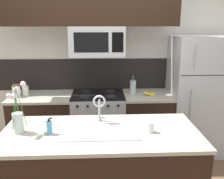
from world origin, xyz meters
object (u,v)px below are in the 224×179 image
Objects in this scene: stove_range at (98,123)px; drinking_glass at (150,127)px; sink_faucet at (99,105)px; refrigerator at (199,95)px; french_press at (133,87)px; microwave at (97,41)px; banana_bunch at (150,94)px; storage_jar_tall at (16,91)px; dish_soap_bottle at (49,127)px; flower_vase at (18,117)px; storage_jar_medium at (26,91)px.

stove_range is 9.20× the size of drinking_glass.
refrigerator is at bearing 35.20° from sink_faucet.
french_press is (0.52, 0.06, 0.55)m from stove_range.
banana_bunch is at bearing -2.96° from microwave.
banana_bunch is at bearing -174.01° from refrigerator.
sink_faucet is 3.03× the size of drinking_glass.
microwave reaches higher than banana_bunch.
storage_jar_tall is at bearing -178.87° from refrigerator.
flower_vase reaches higher than dish_soap_bottle.
microwave is 1.56m from flower_vase.
flower_vase is (0.29, -1.26, 0.09)m from storage_jar_medium.
microwave is at bearing -2.27° from storage_jar_medium.
flower_vase is at bearing -134.18° from french_press.
stove_range is at bearing 58.97° from flower_vase.
microwave is at bearing -178.45° from refrigerator.
sink_faucet is (0.02, -1.03, 0.65)m from stove_range.
banana_bunch is (0.75, -0.06, 0.47)m from stove_range.
banana_bunch is (-0.76, -0.08, 0.06)m from refrigerator.
storage_jar_medium is 1.30m from flower_vase.
microwave reaches higher than flower_vase.
dish_soap_bottle is at bearing -9.77° from flower_vase.
drinking_glass is (-0.01, -1.36, -0.05)m from french_press.
microwave is 3.91× the size of banana_bunch.
flower_vase is at bearing 170.23° from dish_soap_bottle.
sink_faucet is at bearing -126.90° from banana_bunch.
flower_vase is at bearing -76.91° from storage_jar_medium.
french_press is 1.36m from drinking_glass.
sink_faucet is (-1.49, -1.05, 0.23)m from refrigerator.
refrigerator is 3.50× the size of flower_vase.
stove_range is 1.25× the size of microwave.
refrigerator is at bearing 0.76° from stove_range.
microwave is 1.26m from storage_jar_medium.
banana_bunch is 1.72m from dish_soap_bottle.
french_press is (1.56, 0.04, 0.03)m from storage_jar_medium.
refrigerator reaches higher than storage_jar_tall.
banana_bunch is 0.71× the size of french_press.
microwave is at bearing 58.54° from flower_vase.
sink_faucet is 0.56m from dish_soap_bottle.
sink_faucet is (-0.49, -1.09, 0.10)m from french_press.
flower_vase is (-0.75, -1.22, -0.61)m from microwave.
sink_faucet is at bearing -44.64° from storage_jar_medium.
dish_soap_bottle is (0.59, -1.32, -0.00)m from storage_jar_medium.
flower_vase reaches higher than stove_range.
dish_soap_bottle is 0.33× the size of flower_vase.
refrigerator reaches higher than french_press.
refrigerator reaches higher than drinking_glass.
storage_jar_medium is at bearing 114.28° from dish_soap_bottle.
refrigerator reaches higher than dish_soap_bottle.
refrigerator is at bearing -0.01° from storage_jar_medium.
storage_jar_tall is 0.91× the size of banana_bunch.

